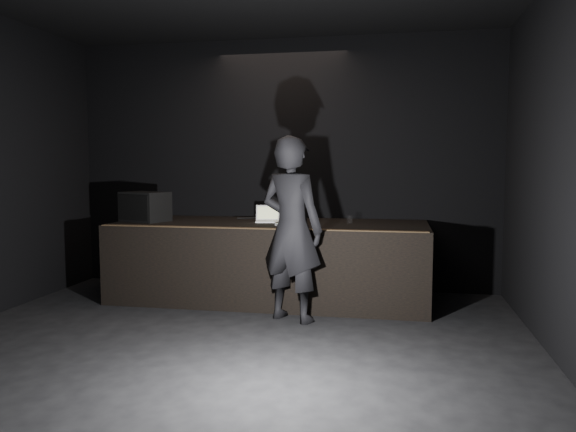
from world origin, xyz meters
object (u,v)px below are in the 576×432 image
(stage_monitor, at_px, (145,207))
(person, at_px, (292,229))
(beer_can, at_px, (295,218))
(stage_riser, at_px, (271,261))
(laptop, at_px, (268,218))

(stage_monitor, bearing_deg, person, 0.50)
(beer_can, bearing_deg, stage_monitor, 178.76)
(stage_riser, distance_m, stage_monitor, 1.82)
(stage_monitor, relative_size, beer_can, 4.15)
(stage_riser, relative_size, stage_monitor, 5.78)
(stage_riser, distance_m, laptop, 0.57)
(stage_monitor, distance_m, person, 2.28)
(laptop, relative_size, person, 0.17)
(beer_can, height_order, person, person)
(laptop, distance_m, person, 1.17)
(stage_monitor, relative_size, laptop, 1.93)
(stage_riser, xyz_separation_m, laptop, (-0.06, 0.10, 0.56))
(stage_riser, height_order, person, person)
(laptop, height_order, person, person)
(stage_monitor, relative_size, person, 0.34)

